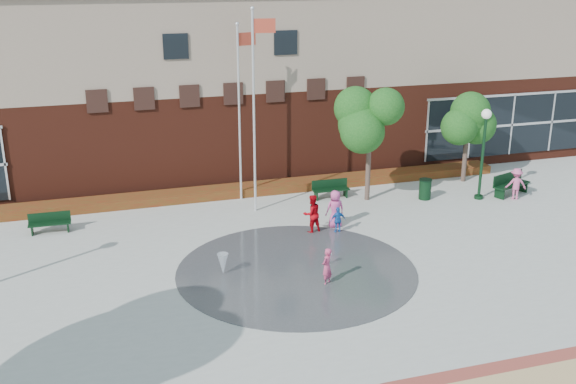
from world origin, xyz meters
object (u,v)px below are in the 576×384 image
object	(u,v)px
flagpole_left	(255,102)
trash_can	(425,189)
child_splash	(327,266)
bench_left	(50,227)
flagpole_right	(240,104)

from	to	relation	value
flagpole_left	trash_can	xyz separation A→B (m)	(7.71, -0.80, -4.30)
flagpole_left	child_splash	size ratio (longest dim) A/B	6.66
child_splash	flagpole_left	bearing A→B (deg)	-127.18
flagpole_left	bench_left	bearing A→B (deg)	-172.67
bench_left	trash_can	world-z (taller)	trash_can
bench_left	child_splash	world-z (taller)	child_splash
flagpole_right	child_splash	world-z (taller)	flagpole_right
flagpole_left	child_splash	distance (m)	8.62
flagpole_right	trash_can	world-z (taller)	flagpole_right
flagpole_right	child_splash	bearing A→B (deg)	-102.89
trash_can	child_splash	size ratio (longest dim) A/B	0.74
flagpole_left	bench_left	xyz separation A→B (m)	(-8.51, -0.03, -4.53)
flagpole_right	child_splash	xyz separation A→B (m)	(0.70, -9.21, -3.76)
flagpole_left	trash_can	distance (m)	8.86
bench_left	trash_can	size ratio (longest dim) A/B	1.71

